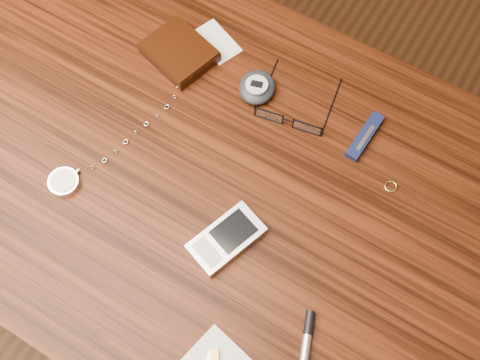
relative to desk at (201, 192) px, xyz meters
The scene contains 10 objects.
ground 0.65m from the desk, ahead, with size 3.80×3.80×0.00m, color #472814.
desk is the anchor object (origin of this frame).
wallet_and_card 0.24m from the desk, 130.56° to the left, with size 0.15×0.16×0.02m.
eyeglasses 0.20m from the desk, 59.80° to the left, with size 0.13×0.14×0.03m.
gold_ring 0.32m from the desk, 24.40° to the left, with size 0.02×0.02×0.00m, color #E0D167.
pocket_watch 0.23m from the desk, 142.06° to the right, with size 0.09×0.31×0.01m.
pda_phone 0.17m from the desk, 37.77° to the right, with size 0.09×0.12×0.02m.
pedometer 0.20m from the desk, 86.71° to the left, with size 0.08×0.08×0.03m.
pocket_knife 0.29m from the desk, 41.86° to the left, with size 0.02×0.09×0.01m.
silver_pen 0.35m from the desk, 31.04° to the right, with size 0.07×0.15×0.01m.
Camera 1 is at (0.27, -0.32, 1.60)m, focal length 45.00 mm.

